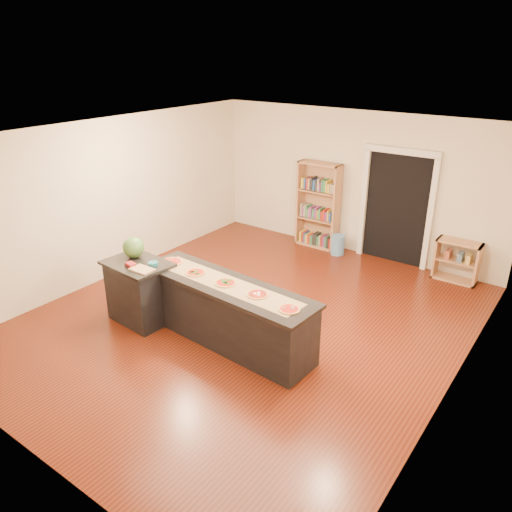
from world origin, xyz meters
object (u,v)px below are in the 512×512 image
Objects in this scene: bookshelf at (318,205)px; kitchen_island at (227,312)px; low_shelf at (457,261)px; waste_bin at (338,245)px; watermelon at (133,247)px; side_counter at (140,291)px.

kitchen_island is at bearing -78.90° from bookshelf.
low_shelf is (2.06, 3.93, -0.08)m from kitchen_island.
waste_bin is 1.24× the size of watermelon.
watermelon is (-0.18, 0.12, 0.64)m from side_counter.
low_shelf is at bearing 66.17° from kitchen_island.
low_shelf is (2.83, -0.00, -0.51)m from bookshelf.
side_counter is 0.55× the size of bookshelf.
side_counter is 0.67m from watermelon.
kitchen_island is at bearing -117.65° from low_shelf.
watermelon is at bearing -109.58° from waste_bin.
kitchen_island reaches higher than waste_bin.
waste_bin is (-2.27, -0.14, -0.18)m from low_shelf.
bookshelf is at bearing 85.55° from side_counter.
kitchen_island is 2.84× the size of side_counter.
low_shelf is 1.88× the size of waste_bin.
kitchen_island is at bearing -86.91° from waste_bin.
low_shelf is 2.28m from waste_bin.
waste_bin is at bearing 77.71° from side_counter.
side_counter is at bearing -32.30° from watermelon.
bookshelf reaches higher than watermelon.
side_counter is (-1.44, -0.30, 0.03)m from kitchen_island.
waste_bin is at bearing -176.46° from low_shelf.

